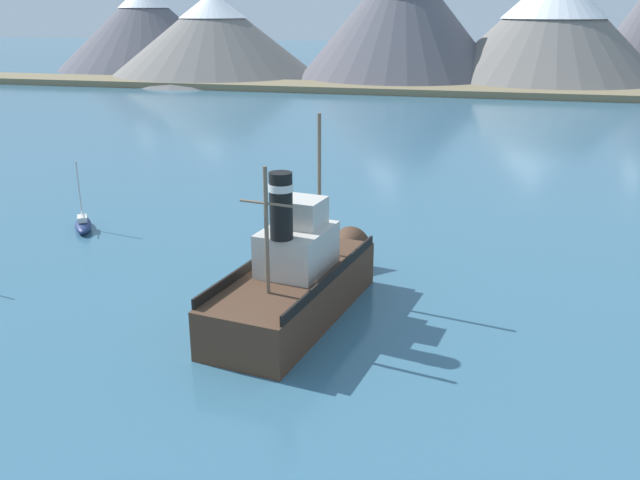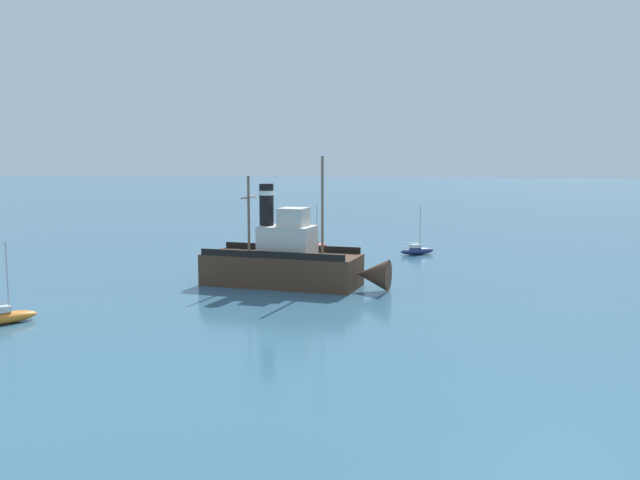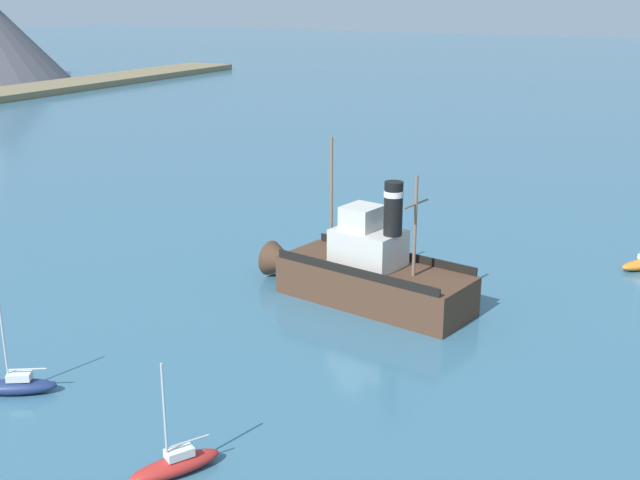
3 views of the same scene
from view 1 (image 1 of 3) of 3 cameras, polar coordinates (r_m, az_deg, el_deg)
ground_plane at (r=35.01m, az=-1.83°, el=-6.31°), size 600.00×600.00×0.00m
mountain_ridge at (r=155.05m, az=9.40°, el=17.48°), size 196.86×67.85×26.35m
shoreline_strip at (r=129.78m, az=10.28°, el=12.31°), size 240.00×12.00×1.20m
old_tugboat at (r=34.58m, az=-1.83°, el=-3.33°), size 6.28×14.76×9.90m
sailboat_navy at (r=50.86m, az=-19.33°, el=1.28°), size 2.95×3.80×4.90m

